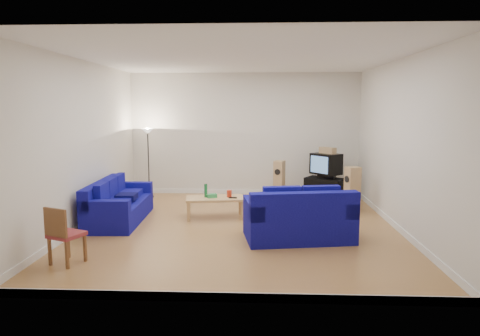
{
  "coord_description": "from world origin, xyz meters",
  "views": [
    {
      "loc": [
        0.37,
        -8.04,
        2.29
      ],
      "look_at": [
        0.0,
        0.4,
        1.1
      ],
      "focal_mm": 32.0,
      "sensor_mm": 36.0,
      "label": 1
    }
  ],
  "objects_px": {
    "sofa_loveseat": "(299,221)",
    "tv_stand": "(325,189)",
    "sofa_three_seat": "(117,206)",
    "television": "(326,164)",
    "coffee_table": "(215,200)"
  },
  "relations": [
    {
      "from": "sofa_loveseat",
      "to": "tv_stand",
      "type": "relative_size",
      "value": 2.14
    },
    {
      "from": "sofa_three_seat",
      "to": "television",
      "type": "distance_m",
      "value": 5.1
    },
    {
      "from": "tv_stand",
      "to": "sofa_loveseat",
      "type": "bearing_deg",
      "value": -73.87
    },
    {
      "from": "sofa_loveseat",
      "to": "coffee_table",
      "type": "relative_size",
      "value": 1.54
    },
    {
      "from": "sofa_three_seat",
      "to": "tv_stand",
      "type": "xyz_separation_m",
      "value": [
        4.53,
        2.19,
        -0.02
      ]
    },
    {
      "from": "sofa_loveseat",
      "to": "television",
      "type": "distance_m",
      "value": 3.5
    },
    {
      "from": "sofa_loveseat",
      "to": "television",
      "type": "relative_size",
      "value": 2.38
    },
    {
      "from": "coffee_table",
      "to": "sofa_three_seat",
      "type": "bearing_deg",
      "value": -170.19
    },
    {
      "from": "sofa_loveseat",
      "to": "television",
      "type": "height_order",
      "value": "television"
    },
    {
      "from": "tv_stand",
      "to": "coffee_table",
      "type": "bearing_deg",
      "value": -112.13
    },
    {
      "from": "coffee_table",
      "to": "tv_stand",
      "type": "relative_size",
      "value": 1.39
    },
    {
      "from": "sofa_three_seat",
      "to": "coffee_table",
      "type": "xyz_separation_m",
      "value": [
        1.97,
        0.34,
        0.08
      ]
    },
    {
      "from": "television",
      "to": "sofa_loveseat",
      "type": "bearing_deg",
      "value": -57.05
    },
    {
      "from": "tv_stand",
      "to": "television",
      "type": "xyz_separation_m",
      "value": [
        0.02,
        0.02,
        0.63
      ]
    },
    {
      "from": "sofa_loveseat",
      "to": "tv_stand",
      "type": "xyz_separation_m",
      "value": [
        0.94,
        3.3,
        -0.07
      ]
    }
  ]
}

